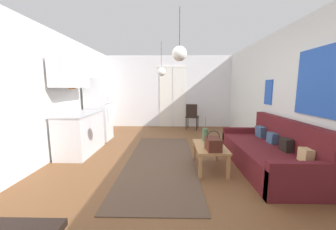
{
  "coord_description": "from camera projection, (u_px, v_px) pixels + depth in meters",
  "views": [
    {
      "loc": [
        0.12,
        -3.41,
        1.46
      ],
      "look_at": [
        0.02,
        1.55,
        0.74
      ],
      "focal_mm": 20.3,
      "sensor_mm": 36.0,
      "label": 1
    }
  ],
  "objects": [
    {
      "name": "ground_plane",
      "position": [
        165.0,
        168.0,
        3.6
      ],
      "size": [
        5.15,
        7.86,
        0.1
      ],
      "primitive_type": "cube",
      "color": "brown"
    },
    {
      "name": "wall_back",
      "position": [
        169.0,
        92.0,
        7.04
      ],
      "size": [
        4.75,
        0.13,
        2.6
      ],
      "color": "silver",
      "rests_on": "ground_plane"
    },
    {
      "name": "wall_right",
      "position": [
        296.0,
        96.0,
        3.35
      ],
      "size": [
        0.12,
        7.46,
        2.6
      ],
      "color": "silver",
      "rests_on": "ground_plane"
    },
    {
      "name": "wall_left",
      "position": [
        38.0,
        96.0,
        3.45
      ],
      "size": [
        0.12,
        7.46,
        2.6
      ],
      "color": "white",
      "rests_on": "ground_plane"
    },
    {
      "name": "area_rug",
      "position": [
        161.0,
        161.0,
        3.8
      ],
      "size": [
        1.32,
        3.37,
        0.01
      ],
      "primitive_type": "cube",
      "color": "brown",
      "rests_on": "ground_plane"
    },
    {
      "name": "couch",
      "position": [
        269.0,
        154.0,
        3.42
      ],
      "size": [
        0.92,
        2.17,
        0.9
      ],
      "color": "#5B191E",
      "rests_on": "ground_plane"
    },
    {
      "name": "coffee_table",
      "position": [
        210.0,
        149.0,
        3.4
      ],
      "size": [
        0.52,
        0.86,
        0.43
      ],
      "color": "#B27F4C",
      "rests_on": "ground_plane"
    },
    {
      "name": "bamboo_vase",
      "position": [
        205.0,
        135.0,
        3.67
      ],
      "size": [
        0.1,
        0.1,
        0.46
      ],
      "color": "#47704C",
      "rests_on": "coffee_table"
    },
    {
      "name": "handbag",
      "position": [
        213.0,
        144.0,
        3.13
      ],
      "size": [
        0.23,
        0.33,
        0.33
      ],
      "color": "#512319",
      "rests_on": "coffee_table"
    },
    {
      "name": "refrigerator",
      "position": [
        99.0,
        110.0,
        5.24
      ],
      "size": [
        0.61,
        0.59,
        1.7
      ],
      "color": "white",
      "rests_on": "ground_plane"
    },
    {
      "name": "kitchen_counter",
      "position": [
        78.0,
        119.0,
        4.19
      ],
      "size": [
        0.63,
        1.27,
        2.05
      ],
      "color": "silver",
      "rests_on": "ground_plane"
    },
    {
      "name": "accent_chair",
      "position": [
        192.0,
        115.0,
        6.58
      ],
      "size": [
        0.51,
        0.5,
        0.9
      ],
      "rotation": [
        0.0,
        0.0,
        2.87
      ],
      "color": "black",
      "rests_on": "ground_plane"
    },
    {
      "name": "pendant_lamp_near",
      "position": [
        179.0,
        54.0,
        2.81
      ],
      "size": [
        0.22,
        0.22,
        0.76
      ],
      "color": "black"
    },
    {
      "name": "pendant_lamp_far",
      "position": [
        161.0,
        72.0,
        4.88
      ],
      "size": [
        0.22,
        0.22,
        0.86
      ],
      "color": "black"
    }
  ]
}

